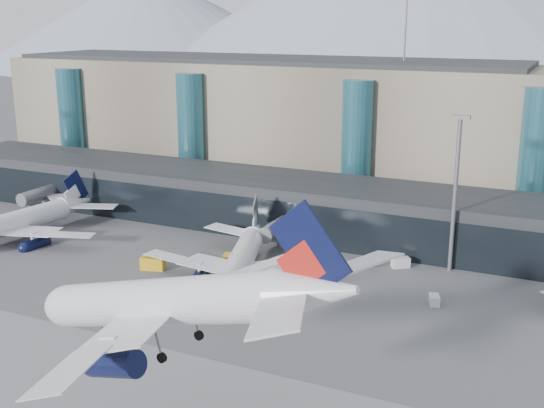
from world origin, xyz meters
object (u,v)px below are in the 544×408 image
(jet_parked_mid, at_px, (244,249))
(veh_c, at_px, (250,275))
(lightmast_mid, at_px, (456,185))
(hero_jet, at_px, (189,292))
(jet_parked_left, at_px, (25,213))
(veh_h, at_px, (153,263))
(veh_b, at_px, (229,260))
(veh_d, at_px, (401,263))
(veh_g, at_px, (434,300))

(jet_parked_mid, distance_m, veh_c, 4.89)
(lightmast_mid, height_order, veh_c, lightmast_mid)
(hero_jet, xyz_separation_m, jet_parked_left, (-65.47, 46.56, -13.38))
(veh_h, bearing_deg, veh_b, 19.53)
(jet_parked_left, bearing_deg, lightmast_mid, -70.91)
(jet_parked_mid, relative_size, veh_h, 9.11)
(veh_d, xyz_separation_m, veh_h, (-36.90, -18.15, 0.24))
(veh_c, height_order, veh_g, veh_c)
(jet_parked_left, relative_size, veh_g, 15.34)
(veh_d, bearing_deg, hero_jet, -129.87)
(veh_c, distance_m, veh_d, 25.69)
(veh_d, height_order, veh_h, veh_h)
(hero_jet, distance_m, veh_c, 49.61)
(veh_b, relative_size, veh_d, 1.00)
(veh_c, xyz_separation_m, veh_d, (19.80, 16.37, -0.25))
(veh_b, height_order, veh_c, veh_c)
(jet_parked_mid, bearing_deg, hero_jet, -175.09)
(lightmast_mid, distance_m, jet_parked_mid, 35.30)
(hero_jet, height_order, jet_parked_mid, hero_jet)
(veh_h, bearing_deg, jet_parked_mid, 1.20)
(hero_jet, relative_size, veh_d, 12.53)
(hero_jet, relative_size, jet_parked_left, 1.00)
(veh_c, xyz_separation_m, veh_h, (-17.10, -1.78, -0.02))
(jet_parked_mid, relative_size, veh_d, 12.13)
(veh_b, distance_m, veh_g, 35.06)
(jet_parked_left, xyz_separation_m, veh_d, (68.86, 13.53, -3.63))
(jet_parked_left, bearing_deg, hero_jet, -117.80)
(veh_c, bearing_deg, veh_d, 49.88)
(veh_h, bearing_deg, lightmast_mid, 8.34)
(jet_parked_mid, relative_size, veh_b, 12.14)
(veh_c, xyz_separation_m, veh_g, (28.14, 3.49, -0.40))
(lightmast_mid, distance_m, jet_parked_left, 78.75)
(veh_b, height_order, veh_h, veh_h)
(hero_jet, xyz_separation_m, veh_h, (-33.51, 41.94, -16.77))
(hero_jet, distance_m, jet_parked_left, 81.45)
(veh_d, relative_size, veh_g, 1.23)
(hero_jet, bearing_deg, veh_h, 136.58)
(lightmast_mid, relative_size, veh_h, 6.61)
(lightmast_mid, xyz_separation_m, jet_parked_mid, (-29.98, -15.64, -10.14))
(veh_b, height_order, veh_d, veh_b)
(jet_parked_mid, xyz_separation_m, veh_g, (30.63, 0.76, -3.59))
(hero_jet, height_order, veh_g, hero_jet)
(jet_parked_left, xyz_separation_m, jet_parked_mid, (46.57, -0.11, -0.17))
(hero_jet, bearing_deg, lightmast_mid, 87.83)
(lightmast_mid, height_order, jet_parked_mid, lightmast_mid)
(veh_c, bearing_deg, jet_parked_mid, 142.61)
(jet_parked_left, height_order, veh_g, jet_parked_left)
(veh_g, distance_m, veh_h, 45.55)
(hero_jet, xyz_separation_m, veh_d, (3.39, 60.09, -17.01))
(lightmast_mid, relative_size, veh_g, 10.82)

